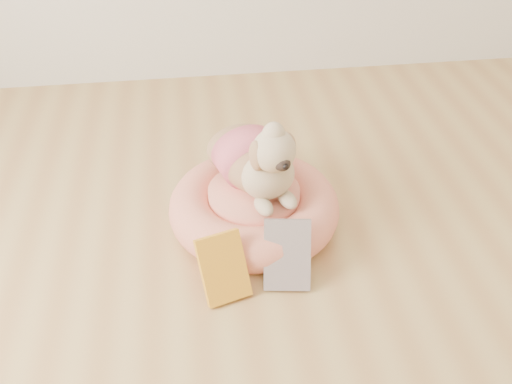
{
  "coord_description": "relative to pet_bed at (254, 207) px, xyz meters",
  "views": [
    {
      "loc": [
        -0.13,
        -0.41,
        1.29
      ],
      "look_at": [
        0.07,
        1.03,
        0.17
      ],
      "focal_mm": 40.0,
      "sensor_mm": 36.0,
      "label": 1
    }
  ],
  "objects": [
    {
      "name": "pet_bed",
      "position": [
        0.0,
        0.0,
        0.0
      ],
      "size": [
        0.58,
        0.58,
        0.15
      ],
      "color": "#D86D54",
      "rests_on": "floor"
    },
    {
      "name": "dog",
      "position": [
        0.01,
        0.02,
        0.23
      ],
      "size": [
        0.4,
        0.48,
        0.31
      ],
      "primitive_type": null,
      "rotation": [
        0.0,
        0.0,
        0.3
      ],
      "color": "brown",
      "rests_on": "pet_bed"
    },
    {
      "name": "book_yellow",
      "position": [
        -0.13,
        -0.3,
        0.02
      ],
      "size": [
        0.16,
        0.16,
        0.19
      ],
      "primitive_type": "cube",
      "rotation": [
        -0.51,
        0.0,
        0.29
      ],
      "color": "yellow",
      "rests_on": "floor"
    },
    {
      "name": "book_white",
      "position": [
        0.06,
        -0.27,
        0.03
      ],
      "size": [
        0.16,
        0.15,
        0.19
      ],
      "primitive_type": "cube",
      "rotation": [
        -0.57,
        0.0,
        -0.15
      ],
      "color": "silver",
      "rests_on": "floor"
    }
  ]
}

